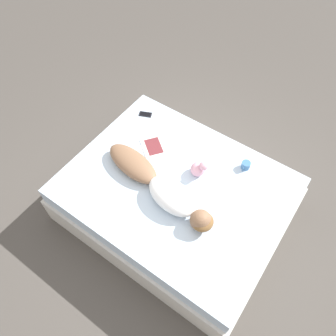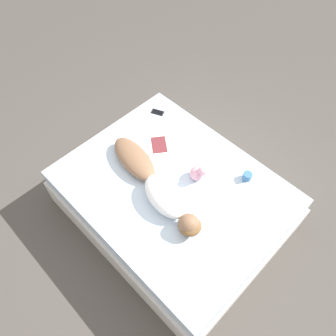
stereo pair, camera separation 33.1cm
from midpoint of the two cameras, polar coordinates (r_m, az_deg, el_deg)
The scene contains 7 objects.
ground_plane at distance 3.76m, azimuth 3.36°, elevation -8.00°, with size 12.00×12.00×0.00m, color #4C4742.
bed at distance 3.51m, azimuth 3.59°, elevation -5.84°, with size 1.75×2.21×0.58m.
person at distance 3.14m, azimuth 1.02°, elevation -3.28°, with size 0.48×1.38×0.20m.
open_magazine at distance 3.56m, azimuth 2.95°, elevation 4.06°, with size 0.59×0.55×0.01m.
coffee_mug at distance 3.40m, azimuth 16.33°, elevation -1.60°, with size 0.13×0.09×0.08m.
cell_phone at distance 3.88m, azimuth 0.64°, elevation 9.54°, with size 0.13×0.16×0.01m.
plush_toy at distance 3.26m, azimuth 8.20°, elevation -1.02°, with size 0.16×0.17×0.21m.
Camera 2 is at (1.27, 1.20, 3.33)m, focal length 35.00 mm.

